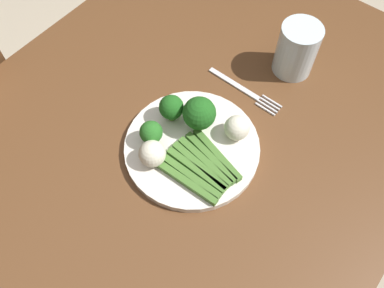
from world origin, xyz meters
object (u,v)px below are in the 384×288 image
object	(u,v)px
fork	(245,90)
asparagus_bundle	(201,167)
broccoli_back_right	(199,114)
cauliflower_back	(153,154)
dining_table	(168,181)
water_glass	(297,50)
plate	(192,147)
broccoli_right	(151,133)
broccoli_front	(171,108)
cauliflower_near_fork	(237,128)

from	to	relation	value
fork	asparagus_bundle	bearing A→B (deg)	-77.22
broccoli_back_right	cauliflower_back	xyz separation A→B (m)	(0.10, -0.02, -0.02)
dining_table	water_glass	world-z (taller)	water_glass
broccoli_back_right	plate	bearing A→B (deg)	20.78
plate	cauliflower_back	size ratio (longest dim) A/B	5.17
broccoli_back_right	broccoli_right	distance (m)	0.09
broccoli_right	water_glass	bearing A→B (deg)	162.19
plate	broccoli_front	xyz separation A→B (m)	(-0.02, -0.07, 0.04)
water_glass	fork	bearing A→B (deg)	-20.73
broccoli_right	cauliflower_back	size ratio (longest dim) A/B	1.07
cauliflower_back	plate	bearing A→B (deg)	153.08
cauliflower_near_fork	fork	size ratio (longest dim) A/B	0.27
broccoli_right	cauliflower_near_fork	size ratio (longest dim) A/B	1.11
cauliflower_back	water_glass	size ratio (longest dim) A/B	0.44
broccoli_front	cauliflower_back	world-z (taller)	broccoli_front
dining_table	cauliflower_back	xyz separation A→B (m)	(0.03, 0.00, 0.16)
broccoli_right	broccoli_front	distance (m)	0.06
broccoli_back_right	cauliflower_near_fork	bearing A→B (deg)	113.82
broccoli_back_right	cauliflower_back	world-z (taller)	broccoli_back_right
fork	broccoli_right	bearing A→B (deg)	-105.48
dining_table	plate	distance (m)	0.13
dining_table	asparagus_bundle	xyz separation A→B (m)	(-0.01, 0.07, 0.14)
dining_table	cauliflower_near_fork	size ratio (longest dim) A/B	25.90
broccoli_front	fork	xyz separation A→B (m)	(-0.14, 0.06, -0.04)
asparagus_bundle	broccoli_back_right	size ratio (longest dim) A/B	1.82
asparagus_bundle	cauliflower_near_fork	bearing A→B (deg)	-88.79
broccoli_front	cauliflower_near_fork	world-z (taller)	broccoli_front
broccoli_right	fork	world-z (taller)	broccoli_right
broccoli_right	cauliflower_near_fork	world-z (taller)	broccoli_right
fork	water_glass	size ratio (longest dim) A/B	1.54
plate	fork	bearing A→B (deg)	-179.58
broccoli_back_right	fork	bearing A→B (deg)	173.99
dining_table	broccoli_right	xyz separation A→B (m)	(0.00, -0.03, 0.16)
plate	broccoli_right	size ratio (longest dim) A/B	4.84
plate	asparagus_bundle	world-z (taller)	asparagus_bundle
dining_table	asparagus_bundle	world-z (taller)	asparagus_bundle
dining_table	water_glass	size ratio (longest dim) A/B	10.92
cauliflower_near_fork	cauliflower_back	distance (m)	0.15
broccoli_right	cauliflower_near_fork	xyz separation A→B (m)	(-0.10, 0.11, -0.01)
asparagus_bundle	broccoli_back_right	bearing A→B (deg)	-44.35
broccoli_front	dining_table	bearing A→B (deg)	27.68
dining_table	broccoli_front	distance (m)	0.18
broccoli_back_right	broccoli_front	xyz separation A→B (m)	(0.02, -0.05, -0.01)
cauliflower_near_fork	fork	bearing A→B (deg)	-154.28
asparagus_bundle	broccoli_right	size ratio (longest dim) A/B	2.64
cauliflower_back	water_glass	world-z (taller)	water_glass
water_glass	plate	bearing A→B (deg)	-8.15
dining_table	broccoli_back_right	bearing A→B (deg)	165.66
plate	asparagus_bundle	xyz separation A→B (m)	(0.03, 0.04, 0.01)
dining_table	cauliflower_back	distance (m)	0.16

